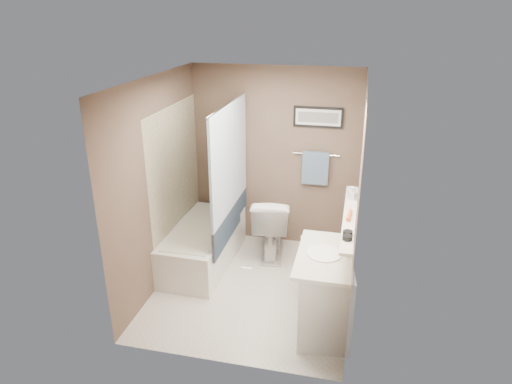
% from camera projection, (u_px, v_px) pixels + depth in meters
% --- Properties ---
extents(ground, '(2.50, 2.50, 0.00)m').
position_uv_depth(ground, '(253.00, 287.00, 5.36)').
color(ground, silver).
rests_on(ground, ground).
extents(ceiling, '(2.20, 2.50, 0.04)m').
position_uv_depth(ceiling, '(253.00, 81.00, 4.46)').
color(ceiling, white).
rests_on(ceiling, wall_back).
extents(wall_back, '(2.20, 0.04, 2.40)m').
position_uv_depth(wall_back, '(274.00, 158.00, 6.02)').
color(wall_back, brown).
rests_on(wall_back, ground).
extents(wall_front, '(2.20, 0.04, 2.40)m').
position_uv_depth(wall_front, '(219.00, 247.00, 3.80)').
color(wall_front, brown).
rests_on(wall_front, ground).
extents(wall_left, '(0.04, 2.50, 2.40)m').
position_uv_depth(wall_left, '(160.00, 185.00, 5.13)').
color(wall_left, brown).
rests_on(wall_left, ground).
extents(wall_right, '(0.04, 2.50, 2.40)m').
position_uv_depth(wall_right, '(355.00, 202.00, 4.68)').
color(wall_right, brown).
rests_on(wall_right, ground).
extents(tile_surround, '(0.02, 1.55, 2.00)m').
position_uv_depth(tile_surround, '(177.00, 185.00, 5.66)').
color(tile_surround, '#C4B694').
rests_on(tile_surround, wall_left).
extents(curtain_rod, '(0.02, 1.55, 0.02)m').
position_uv_depth(curtain_rod, '(228.00, 103.00, 5.12)').
color(curtain_rod, silver).
rests_on(curtain_rod, wall_left).
extents(curtain_upper, '(0.03, 1.45, 1.28)m').
position_uv_depth(curtain_upper, '(230.00, 159.00, 5.36)').
color(curtain_upper, white).
rests_on(curtain_upper, curtain_rod).
extents(curtain_lower, '(0.03, 1.45, 0.36)m').
position_uv_depth(curtain_lower, '(231.00, 221.00, 5.67)').
color(curtain_lower, '#28394C').
rests_on(curtain_lower, curtain_rod).
extents(mirror, '(0.02, 1.60, 1.00)m').
position_uv_depth(mirror, '(359.00, 168.00, 4.39)').
color(mirror, silver).
rests_on(mirror, wall_right).
extents(shelf, '(0.12, 1.60, 0.03)m').
position_uv_depth(shelf, '(349.00, 216.00, 4.59)').
color(shelf, silver).
rests_on(shelf, wall_right).
extents(towel_bar, '(0.60, 0.02, 0.02)m').
position_uv_depth(towel_bar, '(316.00, 154.00, 5.85)').
color(towel_bar, silver).
rests_on(towel_bar, wall_back).
extents(towel, '(0.34, 0.05, 0.44)m').
position_uv_depth(towel, '(315.00, 168.00, 5.90)').
color(towel, '#7D99B6').
rests_on(towel, towel_bar).
extents(art_frame, '(0.62, 0.02, 0.26)m').
position_uv_depth(art_frame, '(318.00, 117.00, 5.69)').
color(art_frame, black).
rests_on(art_frame, wall_back).
extents(art_mat, '(0.56, 0.00, 0.20)m').
position_uv_depth(art_mat, '(318.00, 117.00, 5.67)').
color(art_mat, white).
rests_on(art_mat, art_frame).
extents(art_image, '(0.50, 0.00, 0.13)m').
position_uv_depth(art_image, '(318.00, 117.00, 5.67)').
color(art_image, '#595959').
rests_on(art_image, art_mat).
extents(door, '(0.80, 0.02, 2.00)m').
position_uv_depth(door, '(283.00, 277.00, 3.75)').
color(door, silver).
rests_on(door, wall_front).
extents(door_handle, '(0.10, 0.02, 0.02)m').
position_uv_depth(door_handle, '(246.00, 269.00, 3.86)').
color(door_handle, silver).
rests_on(door_handle, door).
extents(bathtub, '(0.74, 1.52, 0.50)m').
position_uv_depth(bathtub, '(203.00, 245.00, 5.78)').
color(bathtub, white).
rests_on(bathtub, ground).
extents(tub_rim, '(0.56, 1.36, 0.02)m').
position_uv_depth(tub_rim, '(202.00, 228.00, 5.69)').
color(tub_rim, silver).
rests_on(tub_rim, bathtub).
extents(toilet, '(0.56, 0.87, 0.84)m').
position_uv_depth(toilet, '(272.00, 225.00, 5.94)').
color(toilet, white).
rests_on(toilet, ground).
extents(vanity, '(0.60, 0.95, 0.80)m').
position_uv_depth(vanity, '(324.00, 293.00, 4.57)').
color(vanity, silver).
rests_on(vanity, ground).
extents(countertop, '(0.54, 0.96, 0.04)m').
position_uv_depth(countertop, '(325.00, 256.00, 4.41)').
color(countertop, beige).
rests_on(countertop, vanity).
extents(sink_basin, '(0.34, 0.34, 0.01)m').
position_uv_depth(sink_basin, '(324.00, 253.00, 4.40)').
color(sink_basin, white).
rests_on(sink_basin, countertop).
extents(faucet_spout, '(0.02, 0.02, 0.10)m').
position_uv_depth(faucet_spout, '(346.00, 252.00, 4.34)').
color(faucet_spout, white).
rests_on(faucet_spout, countertop).
extents(faucet_knob, '(0.05, 0.05, 0.05)m').
position_uv_depth(faucet_knob, '(346.00, 249.00, 4.44)').
color(faucet_knob, white).
rests_on(faucet_knob, countertop).
extents(candle_bowl_near, '(0.09, 0.09, 0.04)m').
position_uv_depth(candle_bowl_near, '(347.00, 238.00, 4.09)').
color(candle_bowl_near, black).
rests_on(candle_bowl_near, shelf).
extents(candle_bowl_far, '(0.09, 0.09, 0.04)m').
position_uv_depth(candle_bowl_far, '(348.00, 233.00, 4.18)').
color(candle_bowl_far, black).
rests_on(candle_bowl_far, shelf).
extents(hair_brush_front, '(0.06, 0.22, 0.04)m').
position_uv_depth(hair_brush_front, '(349.00, 215.00, 4.53)').
color(hair_brush_front, '#D6561E').
rests_on(hair_brush_front, shelf).
extents(pink_comb, '(0.04, 0.16, 0.01)m').
position_uv_depth(pink_comb, '(350.00, 208.00, 4.74)').
color(pink_comb, '#FC9AC6').
rests_on(pink_comb, shelf).
extents(glass_jar, '(0.08, 0.08, 0.10)m').
position_uv_depth(glass_jar, '(352.00, 192.00, 5.03)').
color(glass_jar, silver).
rests_on(glass_jar, shelf).
extents(soap_bottle, '(0.07, 0.07, 0.14)m').
position_uv_depth(soap_bottle, '(351.00, 193.00, 4.93)').
color(soap_bottle, '#999999').
rests_on(soap_bottle, shelf).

